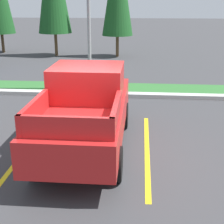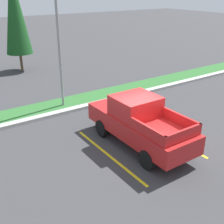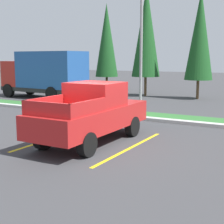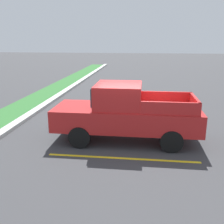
# 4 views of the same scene
# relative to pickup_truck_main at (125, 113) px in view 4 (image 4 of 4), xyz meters

# --- Properties ---
(ground_plane) EXTENTS (120.00, 120.00, 0.00)m
(ground_plane) POSITION_rel_pickup_truck_main_xyz_m (0.04, -0.18, -1.04)
(ground_plane) COLOR #38383A
(parking_line_near) EXTENTS (0.12, 4.80, 0.01)m
(parking_line_near) POSITION_rel_pickup_truck_main_xyz_m (-1.55, -0.05, -1.04)
(parking_line_near) COLOR yellow
(parking_line_near) RESTS_ON ground
(parking_line_far) EXTENTS (0.12, 4.80, 0.01)m
(parking_line_far) POSITION_rel_pickup_truck_main_xyz_m (1.55, -0.05, -1.04)
(parking_line_far) COLOR yellow
(parking_line_far) RESTS_ON ground
(curb_strip) EXTENTS (56.00, 0.40, 0.15)m
(curb_strip) POSITION_rel_pickup_truck_main_xyz_m (0.04, 4.82, -0.97)
(curb_strip) COLOR #B2B2AD
(curb_strip) RESTS_ON ground
(pickup_truck_main) EXTENTS (1.99, 5.24, 2.10)m
(pickup_truck_main) POSITION_rel_pickup_truck_main_xyz_m (0.00, 0.00, 0.00)
(pickup_truck_main) COLOR black
(pickup_truck_main) RESTS_ON ground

